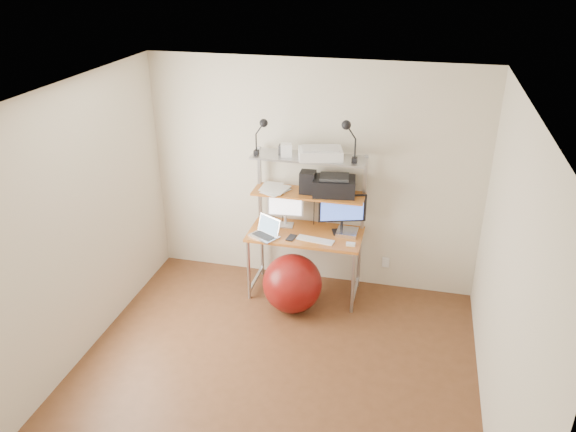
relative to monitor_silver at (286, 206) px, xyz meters
The scene contains 20 objects.
room 1.62m from the monitor_silver, 80.98° to the right, with size 3.60×3.60×3.60m.
computer_desk 0.26m from the monitor_silver, 16.76° to the right, with size 1.20×0.60×1.57m.
wall_outlet 1.30m from the monitor_silver, 10.64° to the left, with size 0.08×0.01×0.12m, color silver.
monitor_silver is the anchor object (origin of this frame).
monitor_black 0.62m from the monitor_silver, ahead, with size 0.49×0.20×0.50m.
laptop 0.37m from the monitor_silver, 114.53° to the right, with size 0.37×0.35×0.26m.
keyboard 0.52m from the monitor_silver, 35.98° to the right, with size 0.39×0.11×0.01m, color silver.
mouse 0.84m from the monitor_silver, 21.67° to the right, with size 0.09×0.06×0.03m, color silver.
mac_mini 0.72m from the monitor_silver, ahead, with size 0.22×0.22×0.04m, color silver.
phone 0.39m from the monitor_silver, 65.38° to the right, with size 0.08×0.14×0.01m, color black.
printer 0.59m from the monitor_silver, ahead, with size 0.47×0.35×0.21m.
nas_cube 0.38m from the monitor_silver, ahead, with size 0.16×0.16×0.23m, color black.
red_box 0.45m from the monitor_silver, 10.73° to the right, with size 0.16×0.11×0.04m, color red.
scanner 0.74m from the monitor_silver, ahead, with size 0.49×0.39×0.11m.
box_white 0.65m from the monitor_silver, 66.29° to the right, with size 0.11×0.09×0.13m, color silver.
box_grey 0.63m from the monitor_silver, 168.25° to the left, with size 0.10×0.10×0.10m, color #2A2B2D.
clip_lamp_left 0.89m from the monitor_silver, 159.67° to the right, with size 0.15×0.09×0.38m.
clip_lamp_right 1.10m from the monitor_silver, ahead, with size 0.17×0.09×0.43m.
exercise_ball 0.84m from the monitor_silver, 68.52° to the right, with size 0.62×0.62×0.62m, color maroon.
paper_stack 0.23m from the monitor_silver, behind, with size 0.34×0.41×0.02m.
Camera 1 is at (1.06, -3.75, 3.46)m, focal length 35.00 mm.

